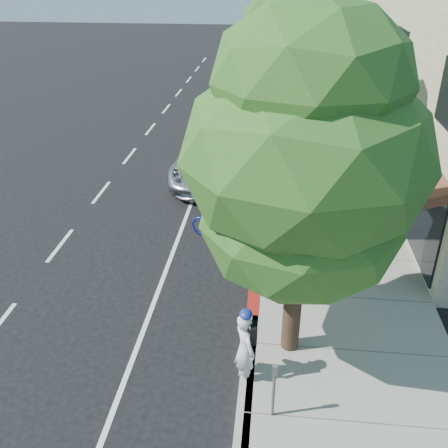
# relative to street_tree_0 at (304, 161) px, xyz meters

# --- Properties ---
(ground) EXTENTS (120.00, 120.00, 0.00)m
(ground) POSITION_rel_street_tree_0_xyz_m (-0.90, 2.00, -4.63)
(ground) COLOR black
(ground) RESTS_ON ground
(sidewalk) EXTENTS (4.60, 56.00, 0.15)m
(sidewalk) POSITION_rel_street_tree_0_xyz_m (1.40, 10.00, -4.56)
(sidewalk) COLOR gray
(sidewalk) RESTS_ON ground
(curb) EXTENTS (0.30, 56.00, 0.15)m
(curb) POSITION_rel_street_tree_0_xyz_m (-0.90, 10.00, -4.56)
(curb) COLOR #9E998E
(curb) RESTS_ON ground
(curb_red_segment) EXTENTS (0.32, 4.00, 0.15)m
(curb_red_segment) POSITION_rel_street_tree_0_xyz_m (-0.90, 3.00, -4.56)
(curb_red_segment) COLOR maroon
(curb_red_segment) RESTS_ON ground
(street_tree_0) EXTENTS (4.76, 4.76, 7.55)m
(street_tree_0) POSITION_rel_street_tree_0_xyz_m (0.00, 0.00, 0.00)
(street_tree_0) COLOR black
(street_tree_0) RESTS_ON ground
(street_tree_1) EXTENTS (4.13, 4.13, 7.78)m
(street_tree_1) POSITION_rel_street_tree_0_xyz_m (-0.00, 6.00, 0.31)
(street_tree_1) COLOR black
(street_tree_1) RESTS_ON ground
(street_tree_2) EXTENTS (4.75, 4.75, 7.01)m
(street_tree_2) POSITION_rel_street_tree_0_xyz_m (-0.00, 12.00, -0.41)
(street_tree_2) COLOR black
(street_tree_2) RESTS_ON ground
(street_tree_3) EXTENTS (5.53, 5.53, 7.62)m
(street_tree_3) POSITION_rel_street_tree_0_xyz_m (0.00, 18.00, -0.12)
(street_tree_3) COLOR black
(street_tree_3) RESTS_ON ground
(street_tree_4) EXTENTS (5.20, 5.20, 7.84)m
(street_tree_4) POSITION_rel_street_tree_0_xyz_m (0.00, 24.00, 0.12)
(street_tree_4) COLOR black
(street_tree_4) RESTS_ON ground
(street_tree_5) EXTENTS (5.12, 5.12, 7.00)m
(street_tree_5) POSITION_rel_street_tree_0_xyz_m (-0.00, 30.00, -0.50)
(street_tree_5) COLOR black
(street_tree_5) RESTS_ON ground
(cyclist) EXTENTS (0.67, 0.75, 1.73)m
(cyclist) POSITION_rel_street_tree_0_xyz_m (-0.96, -1.00, -3.76)
(cyclist) COLOR silver
(cyclist) RESTS_ON ground
(bicycle) EXTENTS (2.03, 1.16, 1.01)m
(bicycle) POSITION_rel_street_tree_0_xyz_m (-2.18, 4.97, -4.13)
(bicycle) COLOR navy
(bicycle) RESTS_ON ground
(silver_suv) EXTENTS (2.82, 6.07, 1.68)m
(silver_suv) POSITION_rel_street_tree_0_xyz_m (-3.07, 10.00, -3.79)
(silver_suv) COLOR silver
(silver_suv) RESTS_ON ground
(dark_sedan) EXTENTS (1.74, 4.60, 1.50)m
(dark_sedan) POSITION_rel_street_tree_0_xyz_m (-2.02, 11.00, -3.88)
(dark_sedan) COLOR black
(dark_sedan) RESTS_ON ground
(white_pickup) EXTENTS (2.79, 5.82, 1.64)m
(white_pickup) POSITION_rel_street_tree_0_xyz_m (-2.97, 19.16, -3.81)
(white_pickup) COLOR white
(white_pickup) RESTS_ON ground
(dark_suv_far) EXTENTS (2.50, 5.30, 1.75)m
(dark_suv_far) POSITION_rel_street_tree_0_xyz_m (-2.02, 25.52, -3.75)
(dark_suv_far) COLOR black
(dark_suv_far) RESTS_ON ground
(pedestrian) EXTENTS (1.10, 1.10, 1.80)m
(pedestrian) POSITION_rel_street_tree_0_xyz_m (2.02, 7.85, -3.58)
(pedestrian) COLOR black
(pedestrian) RESTS_ON sidewalk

